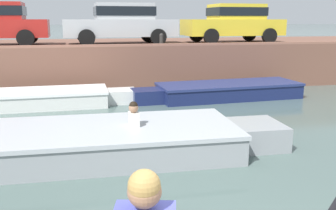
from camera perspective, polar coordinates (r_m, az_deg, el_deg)
The scene contains 9 objects.
ground_plane at distance 8.52m, azimuth -1.06°, elevation -4.95°, with size 400.00×400.00×0.00m, color #4C605B.
far_quay_wall at distance 16.49m, azimuth -6.74°, elevation 6.64°, with size 60.00×6.00×1.68m, color brown.
far_wall_coping at distance 13.56m, azimuth -5.63°, elevation 9.06°, with size 60.00×0.24×0.08m, color #925F4C.
boat_moored_west_white at distance 12.11m, azimuth -19.64°, elevation 0.91°, with size 5.79×1.70×0.50m.
boat_moored_central_navy at distance 12.78m, azimuth 8.29°, elevation 2.15°, with size 5.79×1.93×0.52m.
motorboat_passing at distance 7.44m, azimuth -9.47°, elevation -5.47°, with size 6.93×2.34×1.06m.
car_centre_silver at distance 14.85m, azimuth -7.13°, elevation 12.47°, with size 4.32×2.16×1.54m.
car_right_inner_yellow at distance 15.94m, azimuth 9.95°, elevation 12.40°, with size 4.03×2.06×1.54m.
mooring_bollard_mid at distance 13.85m, azimuth -1.01°, elevation 10.02°, with size 0.15×0.15×0.45m.
Camera 1 is at (-1.56, -2.60, 2.61)m, focal length 40.00 mm.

